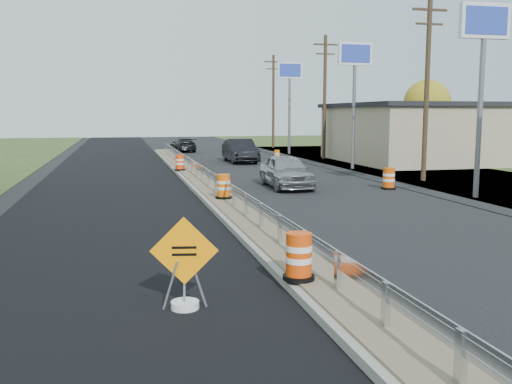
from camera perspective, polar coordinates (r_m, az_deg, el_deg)
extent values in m
plane|color=black|center=(18.57, -0.97, -3.04)|extent=(140.00, 140.00, 0.00)
cube|color=black|center=(28.02, -14.31, 0.42)|extent=(7.20, 120.00, 0.01)
cube|color=gray|center=(26.32, -4.75, 0.36)|extent=(1.60, 55.00, 0.18)
cube|color=brown|center=(26.31, -4.76, 0.61)|extent=(1.25, 55.00, 0.05)
cube|color=silver|center=(7.60, 19.80, -15.27)|extent=(0.10, 0.15, 0.70)
cube|color=silver|center=(9.22, 12.88, -10.86)|extent=(0.10, 0.15, 0.70)
cube|color=silver|center=(10.96, 8.21, -7.71)|extent=(0.10, 0.15, 0.70)
cube|color=silver|center=(12.78, 4.89, -5.41)|extent=(0.10, 0.15, 0.70)
cube|color=silver|center=(14.65, 2.42, -3.68)|extent=(0.10, 0.15, 0.70)
cube|color=silver|center=(16.55, 0.52, -2.34)|extent=(0.10, 0.15, 0.70)
cube|color=silver|center=(18.47, -0.98, -1.27)|extent=(0.10, 0.15, 0.70)
cube|color=silver|center=(20.40, -2.20, -0.41)|extent=(0.10, 0.15, 0.70)
cube|color=silver|center=(22.35, -3.20, 0.31)|extent=(0.10, 0.15, 0.70)
cube|color=silver|center=(24.30, -4.05, 0.91)|extent=(0.10, 0.15, 0.70)
cube|color=silver|center=(26.26, -4.77, 1.42)|extent=(0.10, 0.15, 0.70)
cube|color=silver|center=(28.23, -5.38, 1.86)|extent=(0.10, 0.15, 0.70)
cube|color=silver|center=(30.20, -5.92, 2.24)|extent=(0.10, 0.15, 0.70)
cube|color=silver|center=(32.18, -6.40, 2.58)|extent=(0.10, 0.15, 0.70)
cube|color=silver|center=(34.16, -6.81, 2.87)|extent=(0.10, 0.15, 0.70)
cube|color=silver|center=(36.14, -7.19, 3.14)|extent=(0.10, 0.15, 0.70)
cube|color=silver|center=(38.12, -7.52, 3.37)|extent=(0.10, 0.15, 0.70)
cube|color=silver|center=(40.10, -7.82, 3.59)|extent=(0.10, 0.15, 0.70)
cube|color=silver|center=(42.09, -8.09, 3.78)|extent=(0.10, 0.15, 0.70)
cube|color=silver|center=(44.08, -8.34, 3.95)|extent=(0.10, 0.15, 0.70)
cube|color=silver|center=(46.06, -8.57, 4.11)|extent=(0.10, 0.15, 0.70)
cube|color=silver|center=(48.05, -8.78, 4.26)|extent=(0.10, 0.15, 0.70)
cube|color=silver|center=(50.04, -8.97, 4.39)|extent=(0.10, 0.15, 0.70)
cube|color=silver|center=(27.23, -5.09, 2.07)|extent=(0.04, 46.00, 0.34)
cube|color=silver|center=(27.23, -5.09, 1.90)|extent=(0.06, 46.00, 0.03)
cube|color=silver|center=(27.22, -5.09, 2.23)|extent=(0.06, 46.00, 0.03)
cube|color=tan|center=(45.31, 20.02, 5.47)|extent=(18.00, 12.00, 4.00)
cube|color=black|center=(45.29, 20.14, 8.15)|extent=(18.50, 12.50, 0.30)
cube|color=black|center=(41.09, 9.47, 5.08)|extent=(0.08, 7.20, 2.20)
cylinder|color=slate|center=(25.32, 21.46, 7.07)|extent=(0.22, 0.22, 6.80)
cube|color=white|center=(25.59, 21.90, 15.59)|extent=(2.20, 0.25, 1.40)
cube|color=#263FB2|center=(25.59, 21.90, 15.59)|extent=(1.90, 0.30, 1.10)
cylinder|color=slate|center=(36.76, 9.74, 7.57)|extent=(0.22, 0.22, 6.80)
cube|color=white|center=(36.94, 9.88, 13.47)|extent=(2.20, 0.25, 1.40)
cube|color=#263FB2|center=(36.94, 9.88, 13.47)|extent=(1.90, 0.30, 1.10)
cylinder|color=slate|center=(49.94, 3.36, 7.71)|extent=(0.22, 0.22, 6.80)
cube|color=white|center=(50.07, 3.39, 12.06)|extent=(2.20, 0.25, 1.40)
cube|color=#263FB2|center=(50.07, 3.39, 12.06)|extent=(1.90, 0.30, 1.10)
cylinder|color=#473523|center=(30.96, 16.70, 9.73)|extent=(0.26, 0.26, 9.40)
cube|color=#473523|center=(31.37, 17.00, 17.04)|extent=(1.90, 0.12, 0.12)
cube|color=#473523|center=(31.26, 16.95, 15.78)|extent=(1.50, 0.10, 0.10)
cylinder|color=#473523|center=(44.58, 6.88, 9.32)|extent=(0.26, 0.26, 9.40)
cube|color=#473523|center=(44.86, 6.97, 14.43)|extent=(1.90, 0.12, 0.12)
cube|color=#473523|center=(44.79, 6.95, 13.55)|extent=(1.50, 0.10, 0.10)
cylinder|color=#473523|center=(58.88, 1.75, 9.00)|extent=(0.26, 0.26, 9.40)
cube|color=#473523|center=(59.09, 1.76, 12.88)|extent=(1.90, 0.12, 0.12)
cube|color=#473523|center=(59.03, 1.76, 12.20)|extent=(1.50, 0.10, 0.10)
cylinder|color=#473523|center=(59.87, 16.62, 5.64)|extent=(0.36, 0.36, 3.08)
sphere|color=#A39223|center=(59.84, 16.73, 8.51)|extent=(4.62, 4.62, 4.62)
cylinder|color=white|center=(10.57, -7.11, -11.17)|extent=(0.51, 0.51, 0.15)
cube|color=slate|center=(10.43, -8.56, -9.24)|extent=(0.30, 0.09, 0.89)
cube|color=slate|center=(10.48, -5.74, -9.10)|extent=(0.30, 0.09, 0.89)
cube|color=slate|center=(10.49, -7.17, -9.10)|extent=(0.08, 0.23, 0.90)
cube|color=orange|center=(10.29, -7.20, -5.86)|extent=(1.21, 0.25, 1.23)
cube|color=black|center=(10.25, -7.20, -5.54)|extent=(0.43, 0.09, 0.05)
cube|color=black|center=(10.28, -7.19, -6.23)|extent=(0.43, 0.09, 0.05)
cylinder|color=black|center=(11.51, 4.28, -8.49)|extent=(0.64, 0.64, 0.09)
cylinder|color=#E34309|center=(11.39, 4.31, -6.32)|extent=(0.51, 0.51, 0.90)
cylinder|color=white|center=(11.35, 4.32, -5.59)|extent=(0.53, 0.53, 0.12)
cylinder|color=white|center=(11.41, 4.30, -6.74)|extent=(0.53, 0.53, 0.12)
cylinder|color=black|center=(22.23, -3.26, -0.53)|extent=(0.64, 0.64, 0.09)
cylinder|color=#E85E09|center=(22.17, -3.27, 0.62)|extent=(0.52, 0.52, 0.90)
cylinder|color=white|center=(22.15, -3.27, 1.01)|extent=(0.53, 0.53, 0.12)
cylinder|color=white|center=(22.18, -3.27, 0.40)|extent=(0.53, 0.53, 0.12)
cylinder|color=black|center=(33.53, -7.62, 2.24)|extent=(0.62, 0.62, 0.08)
cylinder|color=#F43F0A|center=(33.49, -7.63, 2.97)|extent=(0.49, 0.49, 0.86)
cylinder|color=white|center=(33.48, -7.64, 3.22)|extent=(0.51, 0.51, 0.11)
cylinder|color=white|center=(33.50, -7.63, 2.83)|extent=(0.51, 0.51, 0.11)
cylinder|color=black|center=(27.38, 13.10, 0.38)|extent=(0.68, 0.68, 0.09)
cylinder|color=#DE4F09|center=(27.33, 13.13, 1.37)|extent=(0.54, 0.54, 0.95)
cylinder|color=white|center=(27.31, 13.14, 1.70)|extent=(0.56, 0.56, 0.12)
cylinder|color=white|center=(27.34, 13.13, 1.18)|extent=(0.56, 0.56, 0.12)
cylinder|color=black|center=(43.11, 2.09, 3.22)|extent=(0.54, 0.54, 0.07)
cylinder|color=orange|center=(43.08, 2.09, 3.72)|extent=(0.43, 0.43, 0.75)
cylinder|color=white|center=(43.08, 2.09, 3.88)|extent=(0.44, 0.44, 0.10)
cylinder|color=white|center=(43.09, 2.09, 3.62)|extent=(0.44, 0.44, 0.10)
imported|color=#A1A1A6|center=(27.19, 3.03, 2.09)|extent=(1.93, 4.65, 1.57)
imported|color=black|center=(41.44, -1.59, 4.16)|extent=(1.84, 5.15, 1.69)
imported|color=black|center=(53.46, -7.29, 4.71)|extent=(2.21, 4.60, 1.29)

